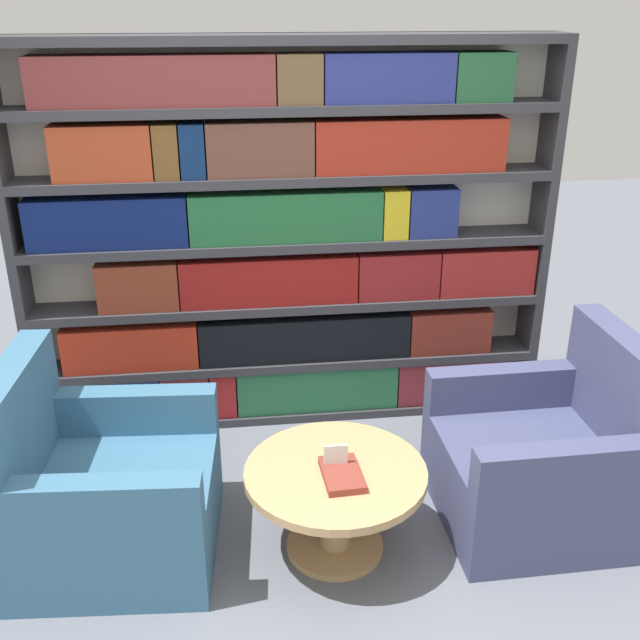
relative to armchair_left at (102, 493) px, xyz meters
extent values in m
plane|color=slate|center=(0.94, -0.22, -0.30)|extent=(14.00, 14.00, 0.00)
cube|color=silver|center=(0.94, 1.25, 0.78)|extent=(2.95, 0.05, 2.17)
cube|color=#333338|center=(-0.51, 1.12, 0.78)|extent=(0.05, 0.30, 2.17)
cube|color=#333338|center=(2.39, 1.12, 0.78)|extent=(0.05, 0.30, 2.17)
cube|color=#333338|center=(0.94, 1.12, -0.28)|extent=(2.85, 0.30, 0.05)
cube|color=#333338|center=(0.94, 1.12, 0.06)|extent=(2.85, 0.30, 0.05)
cube|color=#333338|center=(0.94, 1.12, 0.42)|extent=(2.85, 0.30, 0.05)
cube|color=#333338|center=(0.94, 1.12, 0.78)|extent=(2.85, 0.30, 0.05)
cube|color=#333338|center=(0.94, 1.12, 1.14)|extent=(2.85, 0.30, 0.05)
cube|color=#333338|center=(0.94, 1.12, 1.50)|extent=(2.85, 0.30, 0.05)
cube|color=#333338|center=(0.94, 1.12, 1.84)|extent=(2.85, 0.30, 0.05)
cube|color=navy|center=(-0.15, 1.10, -0.12)|extent=(0.65, 0.20, 0.27)
cube|color=maroon|center=(0.32, 1.10, -0.12)|extent=(0.27, 0.20, 0.27)
cube|color=#A72225|center=(0.54, 1.10, -0.12)|extent=(0.15, 0.20, 0.27)
cube|color=#2B7246|center=(1.10, 1.10, -0.12)|extent=(0.95, 0.20, 0.27)
cube|color=maroon|center=(1.88, 1.10, -0.12)|extent=(0.61, 0.20, 0.27)
cube|color=red|center=(0.03, 1.10, 0.21)|extent=(0.75, 0.20, 0.26)
cube|color=black|center=(1.03, 1.10, 0.21)|extent=(1.22, 0.20, 0.26)
cube|color=maroon|center=(1.88, 1.10, 0.21)|extent=(0.48, 0.20, 0.26)
cube|color=brown|center=(0.11, 1.10, 0.58)|extent=(0.44, 0.20, 0.27)
cube|color=maroon|center=(0.83, 1.10, 0.58)|extent=(0.98, 0.20, 0.27)
cube|color=maroon|center=(1.56, 1.10, 0.58)|extent=(0.46, 0.20, 0.27)
cube|color=#A62824|center=(2.07, 1.10, 0.58)|extent=(0.55, 0.20, 0.27)
cube|color=navy|center=(-0.02, 1.10, 0.94)|extent=(0.83, 0.20, 0.27)
cube|color=#24693A|center=(0.93, 1.10, 0.94)|extent=(1.04, 0.20, 0.27)
cube|color=gold|center=(1.52, 1.10, 0.94)|extent=(0.14, 0.20, 0.27)
cube|color=navy|center=(1.74, 1.10, 0.94)|extent=(0.27, 0.20, 0.27)
cube|color=#B24223|center=(0.00, 1.10, 1.31)|extent=(0.50, 0.20, 0.28)
cube|color=brown|center=(0.32, 1.10, 1.31)|extent=(0.13, 0.20, 0.28)
cube|color=navy|center=(0.45, 1.10, 1.31)|extent=(0.13, 0.20, 0.28)
cube|color=brown|center=(0.80, 1.10, 1.31)|extent=(0.55, 0.20, 0.28)
cube|color=#A62D1C|center=(1.60, 1.10, 1.31)|extent=(1.02, 0.20, 0.28)
cube|color=brown|center=(0.28, 1.10, 1.65)|extent=(1.21, 0.20, 0.25)
cube|color=brown|center=(1.01, 1.10, 1.65)|extent=(0.23, 0.20, 0.25)
cube|color=navy|center=(1.47, 1.10, 1.65)|extent=(0.67, 0.20, 0.25)
cube|color=#235834|center=(1.96, 1.10, 1.65)|extent=(0.30, 0.20, 0.25)
cube|color=#386684|center=(0.05, 0.00, -0.10)|extent=(0.94, 0.90, 0.41)
cube|color=#386684|center=(-0.32, 0.02, 0.36)|extent=(0.20, 0.85, 0.52)
cube|color=#386684|center=(0.09, -0.37, 0.21)|extent=(0.75, 0.17, 0.21)
cube|color=#386684|center=(0.15, 0.35, 0.21)|extent=(0.75, 0.17, 0.21)
cube|color=#42476B|center=(2.01, 0.00, -0.10)|extent=(0.90, 0.85, 0.41)
cube|color=#42476B|center=(2.39, 0.00, 0.36)|extent=(0.15, 0.84, 0.52)
cube|color=#42476B|center=(1.94, 0.36, 0.21)|extent=(0.75, 0.13, 0.21)
cube|color=#42476B|center=(1.95, -0.37, 0.21)|extent=(0.75, 0.13, 0.21)
cylinder|color=tan|center=(1.03, -0.13, -0.11)|extent=(0.15, 0.15, 0.39)
cylinder|color=tan|center=(1.03, -0.13, -0.29)|extent=(0.44, 0.44, 0.03)
cylinder|color=tan|center=(1.03, -0.13, 0.11)|extent=(0.81, 0.81, 0.04)
cube|color=black|center=(1.03, -0.13, 0.13)|extent=(0.06, 0.06, 0.01)
cube|color=silver|center=(1.03, -0.13, 0.19)|extent=(0.10, 0.01, 0.13)
cube|color=brown|center=(1.05, -0.20, 0.15)|extent=(0.18, 0.27, 0.03)
camera|label=1|loc=(0.63, -2.85, 2.04)|focal=42.00mm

